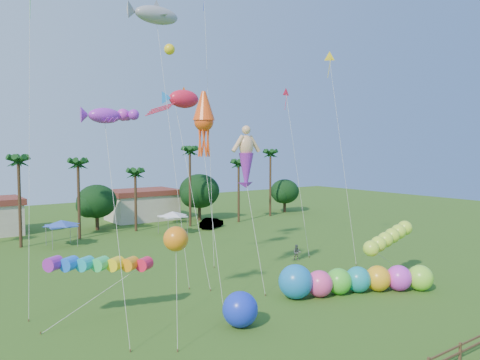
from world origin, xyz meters
TOP-DOWN VIEW (x-y plane):
  - ground at (0.00, 0.00)m, footprint 160.00×160.00m
  - tree_line at (3.57, 44.00)m, footprint 69.46×8.91m
  - buildings_row at (-3.09, 50.00)m, footprint 35.00×7.00m
  - tent_row at (-6.00, 36.33)m, footprint 31.00×4.00m
  - car_b at (14.73, 36.94)m, footprint 4.66×3.52m
  - spectator_b at (11.39, 15.73)m, footprint 0.95×0.98m
  - caterpillar_inflatable at (7.22, 5.15)m, footprint 12.23×7.18m
  - blue_ball at (-3.75, 4.86)m, footprint 2.29×2.29m
  - rainbow_tube at (-9.24, 10.93)m, footprint 8.47×3.62m
  - green_worm at (10.11, 5.52)m, footprint 9.85×2.40m
  - orange_ball_kite at (-8.38, 4.79)m, footprint 1.70×1.72m
  - merman_kite at (2.15, 12.06)m, footprint 2.19×4.19m
  - fish_kite at (-0.19, 18.22)m, footprint 4.59×7.47m
  - shark_kite at (-2.36, 19.03)m, footprint 5.70×7.30m
  - squid_kite at (-1.84, 12.23)m, footprint 2.26×4.85m
  - lobster_kite at (-11.02, 8.55)m, footprint 3.63×4.26m
  - delta_kite_red at (13.80, 20.16)m, footprint 1.23×4.68m
  - delta_kite_yellow at (15.11, 15.02)m, footprint 1.20×5.03m
  - delta_kite_blue at (4.27, 21.82)m, footprint 2.00×4.08m

SIDE VIEW (x-z plane):
  - ground at x=0.00m, z-range 0.00..0.00m
  - car_b at x=14.73m, z-range 0.00..1.47m
  - spectator_b at x=11.39m, z-range 0.00..1.60m
  - caterpillar_inflatable at x=7.22m, z-range -0.21..2.40m
  - blue_ball at x=-3.75m, z-range 0.00..2.29m
  - buildings_row at x=-3.09m, z-range 0.00..4.00m
  - tent_row at x=-6.00m, z-range 2.45..3.05m
  - green_worm at x=10.11m, z-range 1.20..5.16m
  - rainbow_tube at x=-9.24m, z-range 1.47..5.36m
  - tree_line at x=3.57m, z-range -1.22..9.78m
  - orange_ball_kite at x=-8.38m, z-range 2.76..9.75m
  - merman_kite at x=2.15m, z-range 3.94..16.78m
  - lobster_kite at x=-11.02m, z-range 6.35..20.38m
  - squid_kite at x=-1.84m, z-range 5.53..21.43m
  - fish_kite at x=-0.19m, z-range 7.44..24.16m
  - delta_kite_red at x=13.80m, z-range 8.11..26.18m
  - delta_kite_yellow at x=15.11m, z-range 9.68..31.00m
  - shark_kite at x=-2.36m, z-range 10.99..34.90m
  - delta_kite_blue at x=4.27m, z-range 12.23..39.62m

